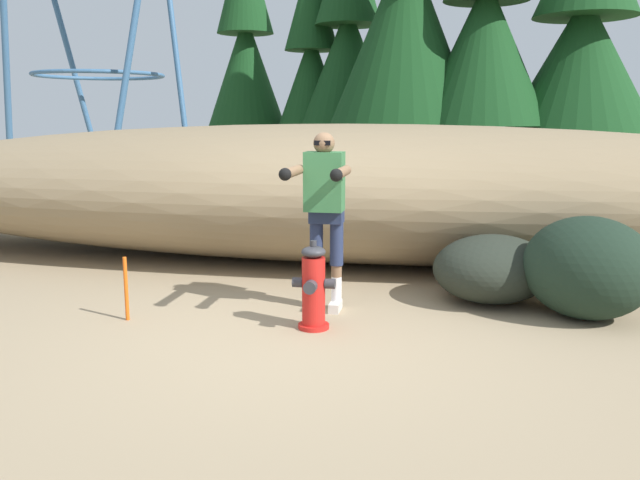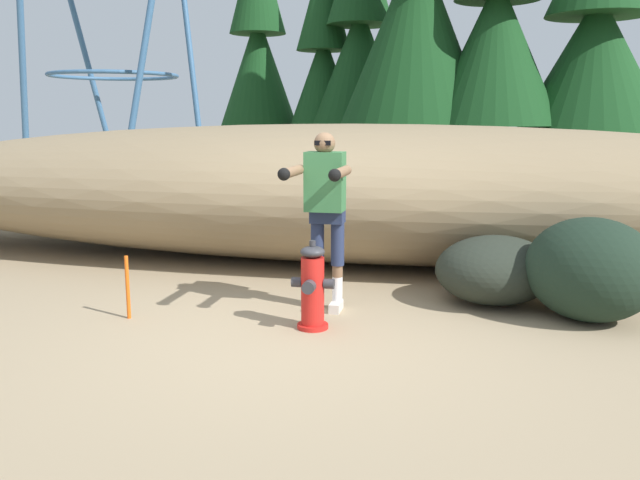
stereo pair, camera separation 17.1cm
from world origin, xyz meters
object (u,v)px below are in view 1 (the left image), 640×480
Objects in this scene: boulder_large at (492,269)px; utility_worker at (325,199)px; fire_hydrant at (313,288)px; survey_stake at (126,289)px; boulder_mid at (588,268)px.

utility_worker is at bearing -157.63° from boulder_large.
boulder_large is (1.62, 0.67, -0.76)m from utility_worker.
survey_stake is (-1.75, -0.07, -0.07)m from fire_hydrant.
boulder_large is 3.61m from survey_stake.
utility_worker is at bearing -174.33° from boulder_mid.
survey_stake is (-4.20, -0.85, -0.18)m from boulder_mid.
boulder_large is (1.62, 1.21, -0.02)m from fire_hydrant.
fire_hydrant reaches higher than boulder_large.
boulder_large is 2.07× the size of survey_stake.
boulder_mid is at bearing 11.44° from survey_stake.
boulder_large is 1.04× the size of boulder_mid.
boulder_large is at bearing 152.89° from boulder_mid.
utility_worker is 2.88× the size of survey_stake.
boulder_mid is (2.45, 0.24, -0.62)m from utility_worker.
fire_hydrant is 2.02m from boulder_large.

